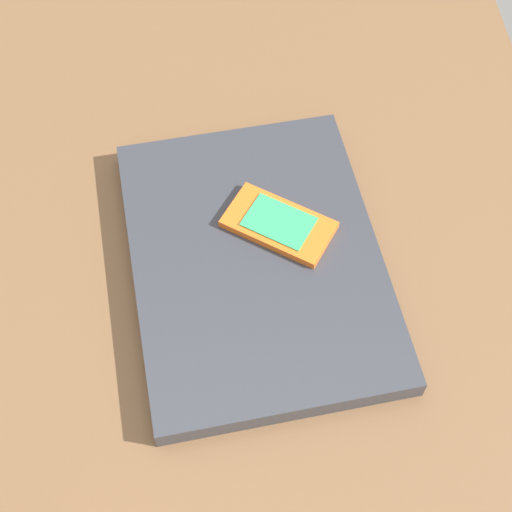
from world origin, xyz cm
name	(u,v)px	position (x,y,z in cm)	size (l,w,h in cm)	color
desk_surface	(203,345)	(0.00, 0.00, 1.50)	(120.00, 80.00, 3.00)	brown
laptop_closed	(256,260)	(7.68, -5.73, 4.17)	(33.21, 24.41, 2.35)	#33353D
cell_phone_on_laptop	(279,224)	(10.83, -8.25, 5.80)	(10.61, 12.16, 0.96)	orange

